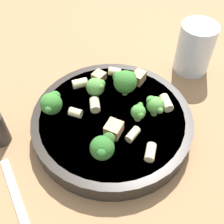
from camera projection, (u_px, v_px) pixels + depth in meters
ground_plane at (112, 128)px, 0.49m from camera, size 2.00×2.00×0.00m
pasta_bowl at (112, 121)px, 0.47m from camera, size 0.27×0.27×0.03m
broccoli_floret_0 at (139, 112)px, 0.45m from camera, size 0.02×0.03×0.03m
broccoli_floret_1 at (155, 106)px, 0.45m from camera, size 0.03×0.03×0.03m
broccoli_floret_2 at (96, 87)px, 0.48m from camera, size 0.03×0.03×0.04m
broccoli_floret_3 at (103, 147)px, 0.40m from camera, size 0.04×0.04×0.04m
broccoli_floret_4 at (51, 103)px, 0.45m from camera, size 0.04×0.04×0.04m
broccoli_floret_5 at (125, 81)px, 0.48m from camera, size 0.04×0.04×0.05m
rigatoni_0 at (150, 152)px, 0.41m from camera, size 0.02×0.03×0.01m
rigatoni_1 at (115, 72)px, 0.52m from camera, size 0.03×0.02×0.02m
rigatoni_2 at (133, 134)px, 0.43m from camera, size 0.03×0.03×0.01m
rigatoni_3 at (166, 103)px, 0.47m from camera, size 0.02×0.03×0.02m
rigatoni_4 at (95, 105)px, 0.47m from camera, size 0.02×0.03×0.02m
rigatoni_5 at (76, 113)px, 0.46m from camera, size 0.02×0.02×0.01m
rigatoni_6 at (80, 83)px, 0.50m from camera, size 0.03×0.02×0.02m
chicken_chunk_0 at (139, 77)px, 0.51m from camera, size 0.03×0.03×0.02m
chicken_chunk_1 at (115, 129)px, 0.43m from camera, size 0.03×0.03×0.02m
chicken_chunk_2 at (99, 76)px, 0.51m from camera, size 0.03×0.03×0.01m
drinking_glass at (194, 51)px, 0.56m from camera, size 0.07×0.07×0.10m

